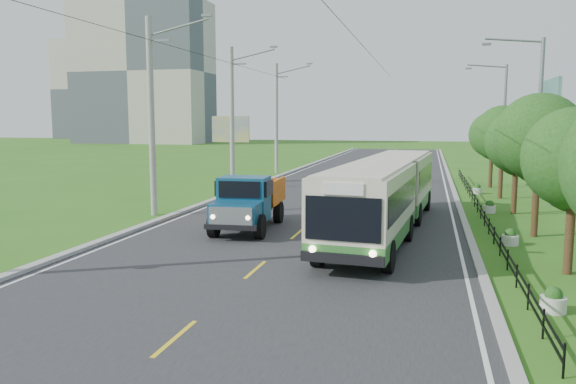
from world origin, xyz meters
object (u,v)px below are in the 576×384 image
at_px(tree_third, 540,142).
at_px(bus, 386,190).
at_px(planter_near, 510,238).
at_px(pole_mid, 232,117).
at_px(tree_fourth, 518,145).
at_px(streetlight_mid, 536,120).
at_px(planter_mid, 489,207).
at_px(pole_far, 277,118).
at_px(pole_near, 152,116).
at_px(tree_fifth, 503,137).
at_px(streetlight_far, 502,120).
at_px(billboard_left, 231,133).
at_px(planter_front, 553,301).
at_px(tree_back, 493,137).
at_px(billboard_right, 548,112).
at_px(planter_far, 477,190).
at_px(dump_truck, 249,199).
at_px(tree_second, 575,164).

height_order(tree_third, bus, tree_third).
bearing_deg(planter_near, pole_mid, 138.35).
bearing_deg(tree_fourth, streetlight_mid, -10.15).
bearing_deg(pole_mid, planter_mid, -22.54).
bearing_deg(pole_far, streetlight_mid, -45.14).
distance_m(pole_near, bus, 12.43).
bearing_deg(tree_fifth, pole_mid, 177.29).
xyz_separation_m(pole_far, streetlight_far, (18.90, -5.00, -0.19)).
distance_m(pole_near, billboard_left, 15.10).
height_order(tree_fifth, planter_mid, tree_fifth).
relative_size(planter_front, planter_near, 1.00).
bearing_deg(tree_back, planter_mid, -95.91).
bearing_deg(pole_far, billboard_right, -32.30).
relative_size(streetlight_far, bus, 0.56).
distance_m(tree_fourth, streetlight_far, 13.94).
distance_m(planter_mid, planter_far, 8.00).
bearing_deg(streetlight_mid, planter_front, -97.27).
bearing_deg(bus, tree_third, 12.05).
xyz_separation_m(pole_near, pole_far, (0.00, 24.00, 0.00)).
relative_size(tree_third, streetlight_mid, 0.66).
bearing_deg(bus, planter_mid, 58.01).
bearing_deg(planter_front, planter_far, 90.00).
height_order(billboard_right, dump_truck, billboard_right).
height_order(tree_second, planter_far, tree_second).
xyz_separation_m(tree_third, planter_far, (-1.26, 13.86, -3.70)).
bearing_deg(tree_second, tree_third, 90.00).
relative_size(tree_back, billboard_left, 1.06).
xyz_separation_m(billboard_right, dump_truck, (-14.67, -13.39, -3.96)).
distance_m(tree_fifth, streetlight_far, 7.97).
bearing_deg(tree_third, tree_fourth, 90.00).
xyz_separation_m(tree_second, billboard_left, (-19.36, 21.86, 0.35)).
relative_size(tree_second, planter_near, 7.91).
distance_m(planter_front, billboard_right, 22.88).
distance_m(tree_second, streetlight_far, 25.91).
height_order(tree_second, tree_fourth, tree_fourth).
distance_m(pole_mid, tree_back, 18.89).
distance_m(streetlight_mid, planter_far, 9.46).
distance_m(planter_far, billboard_left, 18.56).
distance_m(tree_second, tree_back, 24.00).
xyz_separation_m(billboard_left, bus, (13.12, -16.65, -2.00)).
xyz_separation_m(tree_fourth, planter_mid, (-1.26, -0.14, -3.30)).
distance_m(pole_near, streetlight_mid, 19.56).
bearing_deg(planter_mid, billboard_left, 151.08).
bearing_deg(planter_front, pole_far, 115.72).
bearing_deg(planter_near, tree_fourth, 81.23).
relative_size(pole_near, tree_back, 1.82).
bearing_deg(streetlight_mid, billboard_right, 74.56).
relative_size(tree_fifth, planter_front, 8.66).
distance_m(planter_mid, dump_truck, 13.27).
bearing_deg(billboard_left, planter_near, -44.84).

